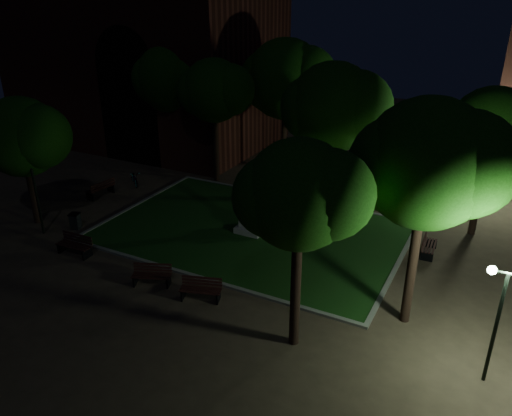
{
  "coord_description": "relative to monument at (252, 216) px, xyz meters",
  "views": [
    {
      "loc": [
        11.03,
        -18.64,
        11.81
      ],
      "look_at": [
        0.78,
        1.0,
        1.94
      ],
      "focal_mm": 35.0,
      "sensor_mm": 36.0,
      "label": 1
    }
  ],
  "objects": [
    {
      "name": "bench_west_near",
      "position": [
        -6.41,
        -5.97,
        -0.49
      ],
      "size": [
        1.81,
        0.7,
        0.98
      ],
      "rotation": [
        0.0,
        0.0,
        0.04
      ],
      "color": "black",
      "rests_on": "ground"
    },
    {
      "name": "building_main",
      "position": [
        -15.86,
        11.79,
        6.42
      ],
      "size": [
        20.0,
        12.0,
        15.0
      ],
      "color": "#57231B",
      "rests_on": "ground"
    },
    {
      "name": "ground",
      "position": [
        0.0,
        -2.0,
        -0.96
      ],
      "size": [
        80.0,
        80.0,
        0.0
      ],
      "primitive_type": "plane",
      "color": "#4D3B2C"
    },
    {
      "name": "trash_bin",
      "position": [
        -8.5,
        -3.93,
        -0.52
      ],
      "size": [
        0.64,
        0.64,
        0.87
      ],
      "color": "black",
      "rests_on": "ground"
    },
    {
      "name": "tree_ne",
      "position": [
        10.34,
        5.19,
        4.59
      ],
      "size": [
        5.06,
        4.13,
        7.62
      ],
      "color": "black",
      "rests_on": "ground"
    },
    {
      "name": "lamppost_sw",
      "position": [
        -9.6,
        -5.13,
        2.23
      ],
      "size": [
        1.18,
        0.28,
        4.57
      ],
      "color": "black",
      "rests_on": "ground"
    },
    {
      "name": "tree_se",
      "position": [
        5.59,
        -7.12,
        4.82
      ],
      "size": [
        4.48,
        3.66,
        7.63
      ],
      "color": "black",
      "rests_on": "ground"
    },
    {
      "name": "lamppost_se",
      "position": [
        11.8,
        -5.96,
        2.0
      ],
      "size": [
        1.18,
        0.28,
        4.18
      ],
      "color": "black",
      "rests_on": "ground"
    },
    {
      "name": "lamppost_nw",
      "position": [
        -11.95,
        8.98,
        2.08
      ],
      "size": [
        1.18,
        0.28,
        4.32
      ],
      "color": "black",
      "rests_on": "ground"
    },
    {
      "name": "tree_east",
      "position": [
        8.88,
        -3.93,
        5.4
      ],
      "size": [
        5.58,
        4.55,
        8.65
      ],
      "color": "black",
      "rests_on": "ground"
    },
    {
      "name": "bench_near_right",
      "position": [
        1.02,
        -6.35,
        -0.52
      ],
      "size": [
        1.79,
        1.09,
        0.93
      ],
      "rotation": [
        0.0,
        0.0,
        0.32
      ],
      "color": "black",
      "rests_on": "ground"
    },
    {
      "name": "bicycle",
      "position": [
        -9.95,
        2.55,
        -0.49
      ],
      "size": [
        1.78,
        1.64,
        0.94
      ],
      "primitive_type": "imported",
      "rotation": [
        0.0,
        0.0,
        0.87
      ],
      "color": "black",
      "rests_on": "ground"
    },
    {
      "name": "tree_far_north",
      "position": [
        -2.51,
        9.69,
        5.3
      ],
      "size": [
        6.47,
        5.28,
        8.9
      ],
      "color": "black",
      "rests_on": "ground"
    },
    {
      "name": "lawn",
      "position": [
        0.0,
        0.0,
        -0.92
      ],
      "size": [
        15.0,
        10.0,
        0.08
      ],
      "primitive_type": "cube",
      "color": "#173F12",
      "rests_on": "ground"
    },
    {
      "name": "lamppost_ne",
      "position": [
        10.67,
        9.63,
        2.01
      ],
      "size": [
        1.18,
        0.28,
        4.22
      ],
      "color": "black",
      "rests_on": "ground"
    },
    {
      "name": "bench_left_side",
      "position": [
        -10.47,
        0.06,
        -0.48
      ],
      "size": [
        0.83,
        1.89,
        1.01
      ],
      "rotation": [
        0.0,
        0.0,
        -1.68
      ],
      "color": "black",
      "rests_on": "ground"
    },
    {
      "name": "lawn_kerb",
      "position": [
        0.0,
        0.0,
        -0.9
      ],
      "size": [
        15.4,
        10.4,
        0.12
      ],
      "color": "slate",
      "rests_on": "ground"
    },
    {
      "name": "monument",
      "position": [
        0.0,
        0.0,
        0.0
      ],
      "size": [
        1.4,
        1.4,
        3.2
      ],
      "color": "gray",
      "rests_on": "lawn"
    },
    {
      "name": "bench_near_left",
      "position": [
        -1.47,
        -6.39,
        -0.53
      ],
      "size": [
        1.76,
        1.19,
        0.92
      ],
      "rotation": [
        0.0,
        0.0,
        0.41
      ],
      "color": "black",
      "rests_on": "ground"
    },
    {
      "name": "tree_nw",
      "position": [
        -9.72,
        7.2,
        5.2
      ],
      "size": [
        6.01,
        4.91,
        8.62
      ],
      "color": "black",
      "rests_on": "ground"
    },
    {
      "name": "tree_west",
      "position": [
        -10.86,
        -4.34,
        3.85
      ],
      "size": [
        5.05,
        4.12,
        6.87
      ],
      "color": "black",
      "rests_on": "ground"
    },
    {
      "name": "bench_right_side",
      "position": [
        8.59,
        1.86,
        -0.53
      ],
      "size": [
        0.65,
        1.67,
        0.91
      ],
      "rotation": [
        0.0,
        0.0,
        1.62
      ],
      "color": "black",
      "rests_on": "ground"
    },
    {
      "name": "tree_north_er",
      "position": [
        2.23,
        5.62,
        4.74
      ],
      "size": [
        6.15,
        5.02,
        8.21
      ],
      "color": "black",
      "rests_on": "ground"
    },
    {
      "name": "tree_north_wl",
      "position": [
        -5.58,
        5.72,
        4.95
      ],
      "size": [
        4.88,
        3.98,
        7.91
      ],
      "color": "black",
      "rests_on": "ground"
    },
    {
      "name": "bench_far_side",
      "position": [
        1.21,
        7.58,
        -0.54
      ],
      "size": [
        1.67,
        0.81,
        0.88
      ],
      "rotation": [
        0.0,
        0.0,
        2.98
      ],
      "color": "black",
      "rests_on": "ground"
    }
  ]
}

